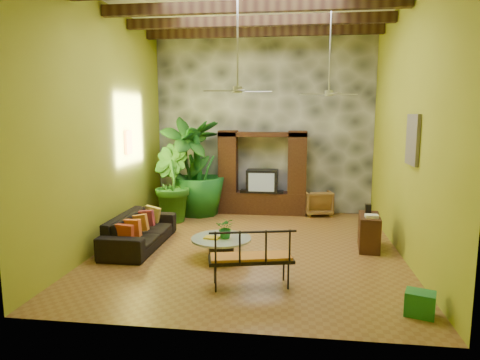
# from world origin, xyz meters

# --- Properties ---
(ground) EXTENTS (7.00, 7.00, 0.00)m
(ground) POSITION_xyz_m (0.00, 0.00, 0.00)
(ground) COLOR brown
(ground) RESTS_ON ground
(back_wall) EXTENTS (6.00, 0.02, 5.00)m
(back_wall) POSITION_xyz_m (0.00, 3.50, 2.50)
(back_wall) COLOR olive
(back_wall) RESTS_ON ground
(left_wall) EXTENTS (0.02, 7.00, 5.00)m
(left_wall) POSITION_xyz_m (-3.00, 0.00, 2.50)
(left_wall) COLOR olive
(left_wall) RESTS_ON ground
(right_wall) EXTENTS (0.02, 7.00, 5.00)m
(right_wall) POSITION_xyz_m (3.00, 0.00, 2.50)
(right_wall) COLOR olive
(right_wall) RESTS_ON ground
(stone_accent_wall) EXTENTS (5.98, 0.10, 4.98)m
(stone_accent_wall) POSITION_xyz_m (0.00, 3.44, 2.50)
(stone_accent_wall) COLOR #3A3D42
(stone_accent_wall) RESTS_ON ground
(ceiling_beams) EXTENTS (5.95, 5.36, 0.22)m
(ceiling_beams) POSITION_xyz_m (0.00, 0.00, 4.78)
(ceiling_beams) COLOR #342210
(ceiling_beams) RESTS_ON ceiling
(entertainment_center) EXTENTS (2.40, 0.55, 2.30)m
(entertainment_center) POSITION_xyz_m (0.00, 3.14, 0.97)
(entertainment_center) COLOR black
(entertainment_center) RESTS_ON ground
(ceiling_fan_front) EXTENTS (1.28, 1.28, 1.86)m
(ceiling_fan_front) POSITION_xyz_m (-0.20, -0.40, 3.40)
(ceiling_fan_front) COLOR #A9A9AD
(ceiling_fan_front) RESTS_ON ceiling
(ceiling_fan_back) EXTENTS (1.28, 1.28, 1.86)m
(ceiling_fan_back) POSITION_xyz_m (1.60, 1.20, 3.40)
(ceiling_fan_back) COLOR #A9A9AD
(ceiling_fan_back) RESTS_ON ceiling
(wall_art_mask) EXTENTS (0.06, 0.32, 0.55)m
(wall_art_mask) POSITION_xyz_m (-2.96, 1.00, 2.10)
(wall_art_mask) COLOR gold
(wall_art_mask) RESTS_ON left_wall
(wall_art_painting) EXTENTS (0.06, 0.70, 0.90)m
(wall_art_painting) POSITION_xyz_m (2.96, -0.60, 2.30)
(wall_art_painting) COLOR #285492
(wall_art_painting) RESTS_ON right_wall
(sofa) EXTENTS (0.91, 2.32, 0.68)m
(sofa) POSITION_xyz_m (-2.30, -0.19, 0.34)
(sofa) COLOR black
(sofa) RESTS_ON ground
(wicker_armchair) EXTENTS (0.88, 0.90, 0.68)m
(wicker_armchair) POSITION_xyz_m (1.51, 3.15, 0.34)
(wicker_armchair) COLOR olive
(wicker_armchair) RESTS_ON ground
(tall_plant_a) EXTENTS (1.68, 1.66, 2.68)m
(tall_plant_a) POSITION_xyz_m (-1.98, 2.57, 1.34)
(tall_plant_a) COLOR #205C18
(tall_plant_a) RESTS_ON ground
(tall_plant_b) EXTENTS (1.39, 1.39, 1.98)m
(tall_plant_b) POSITION_xyz_m (-2.28, 1.99, 0.99)
(tall_plant_b) COLOR #25651A
(tall_plant_b) RESTS_ON ground
(tall_plant_c) EXTENTS (1.88, 1.88, 2.57)m
(tall_plant_c) POSITION_xyz_m (-1.72, 2.78, 1.29)
(tall_plant_c) COLOR #19601D
(tall_plant_c) RESTS_ON ground
(coffee_table) EXTENTS (1.16, 1.16, 0.40)m
(coffee_table) POSITION_xyz_m (-0.48, -0.70, 0.26)
(coffee_table) COLOR black
(coffee_table) RESTS_ON ground
(centerpiece_plant) EXTENTS (0.37, 0.32, 0.40)m
(centerpiece_plant) POSITION_xyz_m (-0.38, -0.71, 0.60)
(centerpiece_plant) COLOR #1B6820
(centerpiece_plant) RESTS_ON coffee_table
(yellow_tray) EXTENTS (0.31, 0.24, 0.03)m
(yellow_tray) POSITION_xyz_m (-0.65, -0.77, 0.42)
(yellow_tray) COLOR yellow
(yellow_tray) RESTS_ON coffee_table
(iron_bench) EXTENTS (1.42, 0.79, 0.57)m
(iron_bench) POSITION_xyz_m (0.23, -2.07, 0.55)
(iron_bench) COLOR black
(iron_bench) RESTS_ON ground
(side_console) EXTENTS (0.48, 0.92, 0.71)m
(side_console) POSITION_xyz_m (2.43, 0.25, 0.35)
(side_console) COLOR #32210F
(side_console) RESTS_ON ground
(green_bin) EXTENTS (0.46, 0.40, 0.34)m
(green_bin) POSITION_xyz_m (2.65, -2.69, 0.17)
(green_bin) COLOR #1F742A
(green_bin) RESTS_ON ground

